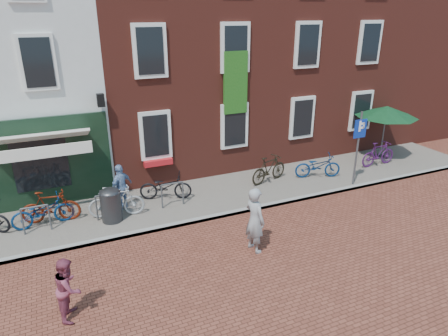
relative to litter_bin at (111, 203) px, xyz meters
name	(u,v)px	position (x,y,z in m)	size (l,w,h in m)	color
ground	(169,229)	(1.45, -1.04, -0.68)	(80.00, 80.00, 0.00)	brown
sidewalk	(185,201)	(2.45, 0.46, -0.63)	(24.00, 3.00, 0.10)	slate
building_brick_mid	(161,36)	(3.45, 5.96, 4.32)	(6.00, 8.00, 10.00)	maroon
building_brick_right	(285,33)	(9.45, 5.96, 4.32)	(6.00, 8.00, 10.00)	maroon
filler_right	(387,40)	(15.95, 5.96, 3.82)	(7.00, 8.00, 9.00)	maroon
litter_bin	(111,203)	(0.00, 0.00, 0.00)	(0.61, 0.61, 1.12)	#313134
parking_sign	(359,139)	(8.48, -0.80, 1.14)	(0.50, 0.08, 2.70)	#4C4C4F
parasol	(387,110)	(11.45, 0.97, 1.53)	(2.53, 2.53, 2.35)	#4C4C4F
woman	(255,220)	(3.24, -2.99, 0.23)	(0.66, 0.43, 1.81)	gray
boy	(69,288)	(-1.41, -3.63, 0.02)	(0.68, 0.53, 1.39)	#8A384D
cafe_person	(121,187)	(0.45, 0.67, 0.17)	(0.88, 0.36, 1.50)	#7390BB
bicycle_1	(51,207)	(-1.65, 0.64, -0.08)	(0.47, 1.67, 1.00)	#5A1708
bicycle_2	(43,211)	(-1.87, 0.51, -0.13)	(0.60, 1.72, 0.91)	navy
bicycle_3	(116,202)	(0.19, 0.19, -0.08)	(0.47, 1.67, 1.00)	#9A9A9C
bicycle_4	(166,186)	(1.89, 0.78, -0.13)	(0.60, 1.72, 0.91)	black
bicycle_5	(269,169)	(5.76, 0.64, -0.08)	(0.47, 1.67, 1.00)	black
bicycle_6	(318,166)	(7.67, 0.29, -0.13)	(0.60, 1.72, 0.91)	#072551
bicycle_7	(378,154)	(10.65, 0.31, -0.08)	(0.47, 1.67, 1.00)	#401448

